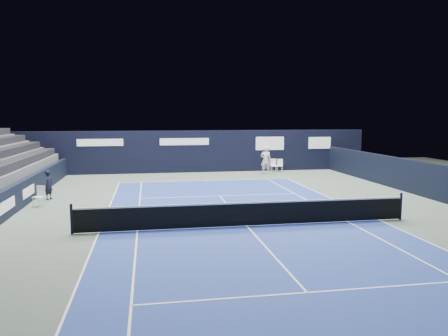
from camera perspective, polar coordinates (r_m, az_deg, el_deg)
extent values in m
plane|color=#4C5A4F|center=(18.74, 1.63, -6.11)|extent=(48.00, 48.00, 0.00)
cube|color=navy|center=(16.84, 3.01, -7.60)|extent=(10.97, 23.77, 0.01)
cube|color=black|center=(26.29, 22.79, -0.90)|extent=(0.30, 22.00, 1.80)
cube|color=silver|center=(33.11, 7.28, 0.28)|extent=(0.54, 0.53, 0.04)
cube|color=silver|center=(33.27, 7.33, 0.76)|extent=(0.40, 0.19, 0.50)
cylinder|color=silver|center=(33.29, 7.62, -0.07)|extent=(0.02, 0.02, 0.44)
cylinder|color=silver|center=(33.32, 7.00, -0.06)|extent=(0.02, 0.02, 0.44)
cylinder|color=silver|center=(32.95, 7.55, -0.14)|extent=(0.02, 0.02, 0.44)
cylinder|color=silver|center=(32.99, 6.93, -0.12)|extent=(0.02, 0.02, 0.44)
cube|color=white|center=(33.28, 7.33, 0.90)|extent=(0.34, 0.21, 0.32)
cube|color=white|center=(32.81, 6.53, 0.26)|extent=(0.46, 0.44, 0.04)
cube|color=white|center=(32.97, 6.46, 0.76)|extent=(0.43, 0.06, 0.52)
cylinder|color=white|center=(33.05, 6.77, -0.10)|extent=(0.02, 0.02, 0.45)
cylinder|color=white|center=(32.96, 6.14, -0.11)|extent=(0.02, 0.02, 0.45)
cylinder|color=white|center=(32.71, 6.91, -0.17)|extent=(0.02, 0.02, 0.45)
cylinder|color=white|center=(32.62, 6.28, -0.18)|extent=(0.02, 0.02, 0.45)
cube|color=white|center=(22.05, -23.07, -3.51)|extent=(0.56, 0.55, 0.04)
cube|color=white|center=(22.15, -22.80, -2.76)|extent=(0.40, 0.20, 0.51)
cylinder|color=white|center=(22.11, -22.40, -4.04)|extent=(0.02, 0.02, 0.45)
cylinder|color=white|center=(22.33, -23.15, -3.97)|extent=(0.02, 0.02, 0.45)
cylinder|color=white|center=(21.84, -22.94, -4.19)|extent=(0.02, 0.02, 0.45)
cylinder|color=white|center=(22.06, -23.69, -4.12)|extent=(0.02, 0.02, 0.45)
imported|color=black|center=(23.59, -21.90, -2.07)|extent=(0.54, 0.64, 1.49)
cube|color=white|center=(28.32, -2.39, -1.66)|extent=(10.97, 0.06, 0.00)
cube|color=white|center=(18.81, 19.63, -6.43)|extent=(0.06, 23.77, 0.00)
cube|color=white|center=(16.53, -16.05, -8.12)|extent=(0.06, 23.77, 0.00)
cube|color=white|center=(18.18, 15.84, -6.75)|extent=(0.06, 23.77, 0.00)
cube|color=white|center=(16.44, -11.25, -8.07)|extent=(0.06, 23.77, 0.00)
cube|color=white|center=(22.97, -0.57, -3.66)|extent=(8.23, 0.06, 0.00)
cube|color=white|center=(11.01, 10.79, -15.69)|extent=(8.23, 0.06, 0.00)
cube|color=white|center=(16.84, 3.01, -7.58)|extent=(0.06, 12.80, 0.00)
cube|color=white|center=(28.18, -2.35, -1.70)|extent=(0.06, 0.30, 0.00)
cylinder|color=black|center=(19.16, 22.08, -4.65)|extent=(0.10, 0.10, 1.10)
cylinder|color=black|center=(16.53, -19.29, -6.31)|extent=(0.10, 0.10, 1.10)
cube|color=black|center=(16.73, 3.02, -6.09)|extent=(12.80, 0.03, 0.86)
cube|color=white|center=(16.63, 3.03, -4.58)|extent=(12.80, 0.05, 0.06)
cube|color=black|center=(32.70, -3.47, 2.20)|extent=(26.00, 0.60, 3.10)
cube|color=silver|center=(32.29, -15.87, 3.22)|extent=(3.20, 0.02, 0.50)
cube|color=silver|center=(32.23, -5.18, 3.45)|extent=(3.60, 0.02, 0.50)
cube|color=silver|center=(33.42, 6.01, 3.22)|extent=(2.20, 0.02, 1.00)
cube|color=silver|center=(34.73, 12.38, 3.23)|extent=(1.80, 0.02, 0.90)
cube|color=black|center=(22.93, -24.55, -2.81)|extent=(0.30, 22.00, 1.20)
cube|color=silver|center=(19.57, -26.63, -4.50)|extent=(0.02, 2.40, 0.45)
cube|color=silver|center=(22.89, -24.14, -2.81)|extent=(0.02, 2.00, 0.45)
cube|color=#4B4B4D|center=(24.01, -25.37, -1.90)|extent=(0.90, 16.00, 1.65)
cube|color=black|center=(23.88, -25.50, 0.53)|extent=(0.63, 15.20, 0.40)
imported|color=silver|center=(31.66, 5.48, 1.04)|extent=(0.85, 0.69, 2.02)
cylinder|color=black|center=(31.33, 5.37, 1.05)|extent=(0.03, 0.29, 0.13)
torus|color=black|center=(31.08, 5.49, 1.19)|extent=(0.30, 0.13, 0.29)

